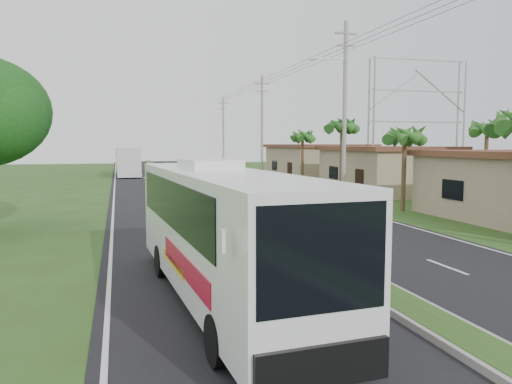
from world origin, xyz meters
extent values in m
plane|color=#2F4619|center=(0.00, 0.00, 0.00)|extent=(180.00, 180.00, 0.00)
cube|color=black|center=(0.00, 20.00, 0.01)|extent=(14.00, 160.00, 0.02)
cube|color=gray|center=(0.00, 20.00, 0.10)|extent=(1.20, 160.00, 0.17)
cube|color=#2F4619|center=(0.00, 20.00, 0.18)|extent=(0.95, 160.00, 0.02)
cube|color=silver|center=(-6.70, 20.00, 0.00)|extent=(0.12, 160.00, 0.01)
cube|color=silver|center=(6.70, 20.00, 0.00)|extent=(0.12, 160.00, 0.01)
cube|color=#9A8B68|center=(14.00, 22.00, 1.68)|extent=(7.00, 10.00, 3.35)
cube|color=#5C2920|center=(14.00, 22.00, 3.51)|extent=(7.60, 10.60, 0.32)
cube|color=#9A8B68|center=(14.00, 36.00, 1.75)|extent=(8.00, 11.00, 3.50)
cube|color=#5C2920|center=(14.00, 36.00, 3.66)|extent=(8.60, 11.60, 0.32)
cylinder|color=#473321|center=(9.40, 12.00, 2.30)|extent=(0.26, 0.26, 4.60)
cylinder|color=#473321|center=(8.80, 19.00, 2.70)|extent=(0.26, 0.26, 5.40)
cylinder|color=#473321|center=(9.30, 28.00, 2.40)|extent=(0.26, 0.26, 4.80)
cylinder|color=#473321|center=(17.50, 15.00, 2.60)|extent=(0.26, 0.26, 5.20)
sphere|color=#103E10|center=(-10.80, 9.00, 4.90)|extent=(3.40, 3.40, 3.40)
cylinder|color=gray|center=(8.50, 18.00, 6.00)|extent=(0.28, 0.28, 12.00)
cube|color=gray|center=(8.50, 18.00, 11.20)|extent=(1.60, 0.12, 0.12)
cube|color=gray|center=(8.50, 18.00, 10.40)|extent=(1.20, 0.10, 0.10)
cube|color=gray|center=(7.30, 18.00, 9.50)|extent=(2.40, 0.10, 0.10)
cylinder|color=gray|center=(8.50, 38.00, 5.50)|extent=(0.28, 0.28, 11.00)
cube|color=gray|center=(8.50, 38.00, 10.20)|extent=(1.60, 0.12, 0.12)
cube|color=gray|center=(8.50, 38.00, 9.40)|extent=(1.20, 0.10, 0.10)
cylinder|color=gray|center=(8.50, 58.00, 5.25)|extent=(0.28, 0.28, 10.50)
cube|color=gray|center=(8.50, 58.00, 9.70)|extent=(1.60, 0.12, 0.12)
cube|color=gray|center=(8.50, 58.00, 8.90)|extent=(1.20, 0.10, 0.10)
cylinder|color=gray|center=(17.00, 29.50, 6.00)|extent=(0.18, 0.18, 12.00)
cylinder|color=gray|center=(27.00, 29.50, 6.00)|extent=(0.18, 0.18, 12.00)
cylinder|color=gray|center=(17.00, 30.50, 6.00)|extent=(0.18, 0.18, 12.00)
cylinder|color=gray|center=(27.00, 30.50, 6.00)|extent=(0.18, 0.18, 12.00)
cube|color=gray|center=(22.00, 30.00, 6.00)|extent=(10.00, 0.14, 0.14)
cube|color=gray|center=(22.00, 30.00, 9.00)|extent=(10.00, 0.14, 0.14)
cube|color=gray|center=(22.00, 30.00, 12.00)|extent=(10.00, 0.14, 0.14)
cube|color=white|center=(-4.02, -1.49, 1.81)|extent=(2.99, 10.87, 2.82)
cube|color=black|center=(-4.06, -0.95, 2.43)|extent=(2.89, 8.73, 1.13)
cube|color=black|center=(-3.65, -6.78, 2.26)|extent=(2.02, 0.28, 1.58)
cube|color=#B20E28|center=(-3.95, -2.56, 1.25)|extent=(2.61, 4.80, 0.49)
cube|color=yellow|center=(-4.04, -1.22, 1.02)|extent=(2.47, 2.84, 0.22)
cube|color=white|center=(-4.10, -0.42, 3.35)|extent=(1.40, 2.23, 0.25)
cylinder|color=black|center=(-4.79, -4.95, 0.47)|extent=(0.35, 0.95, 0.93)
cylinder|color=black|center=(-2.77, -4.81, 0.47)|extent=(0.35, 0.95, 0.93)
cylinder|color=black|center=(-5.23, 1.30, 0.47)|extent=(0.35, 0.95, 0.93)
cylinder|color=black|center=(-3.21, 1.44, 0.47)|extent=(0.35, 0.95, 0.93)
cube|color=silver|center=(-5.20, 49.30, 1.81)|extent=(2.73, 11.91, 3.31)
cube|color=black|center=(-5.21, 49.82, 2.80)|extent=(2.74, 8.81, 1.12)
cube|color=orange|center=(-5.19, 48.27, 1.18)|extent=(2.70, 5.71, 0.36)
cylinder|color=black|center=(-6.28, 44.38, 0.50)|extent=(0.32, 1.00, 0.99)
cylinder|color=black|center=(-4.00, 44.41, 0.50)|extent=(0.32, 1.00, 0.99)
cylinder|color=black|center=(-6.39, 53.68, 0.50)|extent=(0.32, 1.00, 0.99)
cylinder|color=black|center=(-4.12, 53.71, 0.50)|extent=(0.32, 1.00, 0.99)
imported|color=black|center=(0.12, 7.17, 0.59)|extent=(2.02, 1.22, 1.17)
imported|color=maroon|center=(0.12, 7.17, 1.40)|extent=(0.72, 0.60, 1.69)
camera|label=1|loc=(-6.39, -13.19, 3.87)|focal=35.00mm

